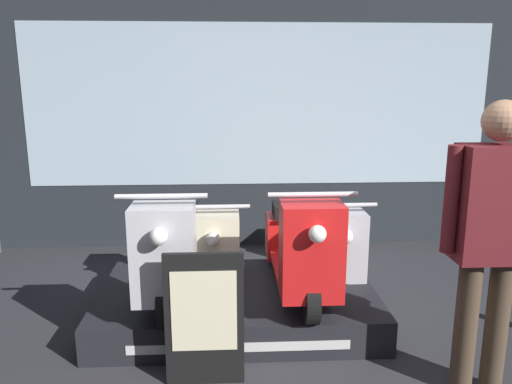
{
  "coord_description": "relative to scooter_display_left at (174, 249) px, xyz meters",
  "views": [
    {
      "loc": [
        -0.31,
        -2.1,
        1.82
      ],
      "look_at": [
        -0.11,
        1.83,
        0.93
      ],
      "focal_mm": 35.0,
      "sensor_mm": 36.0,
      "label": 1
    }
  ],
  "objects": [
    {
      "name": "scooter_backrow_0",
      "position": [
        0.29,
        0.72,
        -0.26
      ],
      "size": [
        0.57,
        1.54,
        0.88
      ],
      "color": "black",
      "rests_on": "ground_plane"
    },
    {
      "name": "price_sign_board",
      "position": [
        0.26,
        -0.78,
        -0.17
      ],
      "size": [
        0.47,
        0.04,
        0.84
      ],
      "color": "black",
      "rests_on": "ground_plane"
    },
    {
      "name": "scooter_backrow_1",
      "position": [
        1.29,
        0.72,
        -0.26
      ],
      "size": [
        0.57,
        1.54,
        0.88
      ],
      "color": "black",
      "rests_on": "ground_plane"
    },
    {
      "name": "scooter_display_right",
      "position": [
        0.94,
        0.0,
        0.0
      ],
      "size": [
        0.57,
        1.54,
        0.88
      ],
      "color": "black",
      "rests_on": "display_platform"
    },
    {
      "name": "person_right_browsing",
      "position": [
        1.88,
        -0.93,
        0.41
      ],
      "size": [
        0.57,
        0.23,
        1.72
      ],
      "color": "#473828",
      "rests_on": "ground_plane"
    },
    {
      "name": "scooter_display_left",
      "position": [
        0.0,
        0.0,
        0.0
      ],
      "size": [
        0.57,
        1.54,
        0.88
      ],
      "color": "black",
      "rests_on": "display_platform"
    },
    {
      "name": "shop_wall_back",
      "position": [
        0.74,
        1.89,
        1.0
      ],
      "size": [
        8.96,
        0.09,
        3.2
      ],
      "color": "#23282D",
      "rests_on": "ground_plane"
    },
    {
      "name": "display_platform",
      "position": [
        0.47,
        0.04,
        -0.47
      ],
      "size": [
        2.09,
        1.25,
        0.26
      ],
      "color": "black",
      "rests_on": "ground_plane"
    }
  ]
}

